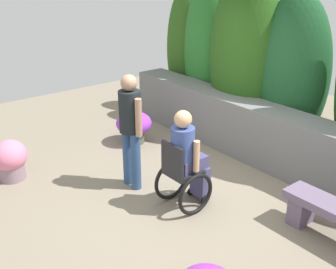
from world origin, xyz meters
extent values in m
plane|color=gray|center=(0.00, 0.00, 0.00)|extent=(11.32, 11.32, 0.00)
cube|color=slate|center=(0.00, 1.59, 0.46)|extent=(6.16, 0.56, 0.92)
ellipsoid|color=#305C1D|center=(-2.81, 2.34, 1.30)|extent=(1.01, 0.71, 2.60)
ellipsoid|color=#2A742B|center=(-2.06, 2.23, 1.41)|extent=(1.10, 0.77, 2.82)
ellipsoid|color=#275418|center=(-1.02, 2.07, 1.49)|extent=(1.36, 0.95, 2.99)
ellipsoid|color=#1C4E27|center=(-0.20, 2.29, 1.30)|extent=(1.30, 0.91, 2.59)
cube|color=slate|center=(1.30, 0.63, 0.17)|extent=(0.20, 0.31, 0.35)
cube|color=black|center=(0.12, -0.25, 0.50)|extent=(0.40, 0.40, 0.06)
cube|color=black|center=(0.12, -0.43, 0.73)|extent=(0.40, 0.04, 0.40)
cube|color=black|center=(0.12, 0.07, 0.10)|extent=(0.28, 0.12, 0.03)
torus|color=black|center=(-0.12, -0.25, 0.28)|extent=(0.05, 0.56, 0.56)
torus|color=black|center=(0.36, -0.25, 0.28)|extent=(0.05, 0.56, 0.56)
cylinder|color=black|center=(-0.02, 0.00, 0.05)|extent=(0.03, 0.10, 0.10)
cylinder|color=black|center=(0.26, 0.00, 0.05)|extent=(0.03, 0.10, 0.10)
cube|color=#44426B|center=(0.12, -0.15, 0.61)|extent=(0.30, 0.40, 0.16)
cube|color=#44426B|center=(0.12, 0.05, 0.27)|extent=(0.26, 0.14, 0.43)
cylinder|color=#3A4E90|center=(0.12, -0.27, 0.86)|extent=(0.30, 0.30, 0.50)
cylinder|color=tan|center=(-0.07, -0.21, 0.78)|extent=(0.08, 0.08, 0.40)
cylinder|color=tan|center=(0.31, -0.21, 0.78)|extent=(0.08, 0.08, 0.40)
sphere|color=tan|center=(0.12, -0.27, 1.22)|extent=(0.22, 0.22, 0.22)
cylinder|color=#2D4B78|center=(-0.84, -0.47, 0.42)|extent=(0.14, 0.14, 0.83)
cylinder|color=#2D4B78|center=(-0.64, -0.47, 0.42)|extent=(0.14, 0.14, 0.83)
cylinder|color=black|center=(-0.74, -0.47, 1.12)|extent=(0.30, 0.30, 0.57)
cylinder|color=#A67E64|center=(-0.94, -0.47, 1.09)|extent=(0.09, 0.09, 0.52)
cylinder|color=#A67E64|center=(-0.54, -0.47, 1.09)|extent=(0.09, 0.09, 0.52)
sphere|color=#A67E64|center=(-0.74, -0.47, 1.52)|extent=(0.22, 0.22, 0.22)
cylinder|color=gray|center=(-2.02, -1.74, 0.13)|extent=(0.38, 0.38, 0.25)
ellipsoid|color=#1C6F1D|center=(-2.02, -1.74, 0.31)|extent=(0.42, 0.42, 0.16)
ellipsoid|color=pink|center=(-2.02, -1.74, 0.38)|extent=(0.50, 0.50, 0.46)
cylinder|color=#555541|center=(-1.99, 0.41, 0.13)|extent=(0.35, 0.35, 0.26)
ellipsoid|color=#266A21|center=(-1.99, 0.41, 0.31)|extent=(0.39, 0.39, 0.14)
ellipsoid|color=purple|center=(-1.99, 0.41, 0.37)|extent=(0.62, 0.62, 0.39)
camera|label=1|loc=(3.65, -3.33, 2.98)|focal=44.37mm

